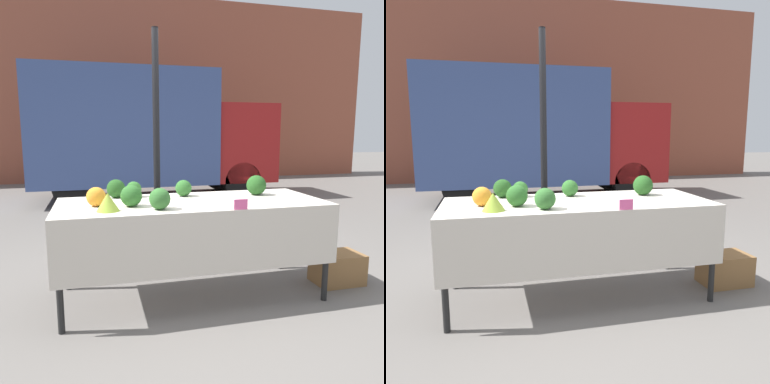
# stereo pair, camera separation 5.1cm
# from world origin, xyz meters

# --- Properties ---
(ground_plane) EXTENTS (40.00, 40.00, 0.00)m
(ground_plane) POSITION_xyz_m (0.00, 0.00, 0.00)
(ground_plane) COLOR slate
(building_facade) EXTENTS (16.00, 0.60, 5.36)m
(building_facade) POSITION_xyz_m (0.00, 8.56, 2.68)
(building_facade) COLOR brown
(building_facade) RESTS_ON ground_plane
(tent_pole) EXTENTS (0.07, 0.07, 2.51)m
(tent_pole) POSITION_xyz_m (-0.17, 0.83, 1.26)
(tent_pole) COLOR black
(tent_pole) RESTS_ON ground_plane
(parked_truck) EXTENTS (5.15, 1.87, 2.73)m
(parked_truck) POSITION_xyz_m (0.32, 5.15, 1.45)
(parked_truck) COLOR #384C84
(parked_truck) RESTS_ON ground_plane
(market_table) EXTENTS (2.31, 0.92, 0.87)m
(market_table) POSITION_xyz_m (0.00, -0.07, 0.77)
(market_table) COLOR beige
(market_table) RESTS_ON ground_plane
(orange_cauliflower) EXTENTS (0.16, 0.16, 0.16)m
(orange_cauliflower) POSITION_xyz_m (-0.81, -0.03, 0.95)
(orange_cauliflower) COLOR orange
(orange_cauliflower) RESTS_ON market_table
(romanesco_head) EXTENTS (0.18, 0.18, 0.14)m
(romanesco_head) POSITION_xyz_m (-0.73, -0.25, 0.94)
(romanesco_head) COLOR #93B238
(romanesco_head) RESTS_ON market_table
(broccoli_head_0) EXTENTS (0.14, 0.14, 0.14)m
(broccoli_head_0) POSITION_xyz_m (-0.47, 0.34, 0.94)
(broccoli_head_0) COLOR #2D6628
(broccoli_head_0) RESTS_ON market_table
(broccoli_head_1) EXTENTS (0.19, 0.19, 0.19)m
(broccoli_head_1) POSITION_xyz_m (0.68, 0.16, 0.96)
(broccoli_head_1) COLOR #23511E
(broccoli_head_1) RESTS_ON market_table
(broccoli_head_2) EXTENTS (0.18, 0.18, 0.18)m
(broccoli_head_2) POSITION_xyz_m (-0.54, -0.11, 0.96)
(broccoli_head_2) COLOR #2D6628
(broccoli_head_2) RESTS_ON market_table
(broccoli_head_3) EXTENTS (0.17, 0.17, 0.17)m
(broccoli_head_3) POSITION_xyz_m (-0.33, -0.28, 0.95)
(broccoli_head_3) COLOR #336B2D
(broccoli_head_3) RESTS_ON market_table
(broccoli_head_4) EXTENTS (0.15, 0.15, 0.15)m
(broccoli_head_4) POSITION_xyz_m (-0.02, 0.26, 0.95)
(broccoli_head_4) COLOR #2D6628
(broccoli_head_4) RESTS_ON market_table
(broccoli_head_5) EXTENTS (0.17, 0.17, 0.17)m
(broccoli_head_5) POSITION_xyz_m (-0.63, 0.33, 0.95)
(broccoli_head_5) COLOR #23511E
(broccoli_head_5) RESTS_ON market_table
(price_sign) EXTENTS (0.11, 0.01, 0.08)m
(price_sign) POSITION_xyz_m (0.28, -0.45, 0.91)
(price_sign) COLOR #F45B9E
(price_sign) RESTS_ON market_table
(produce_crate) EXTENTS (0.45, 0.32, 0.30)m
(produce_crate) POSITION_xyz_m (1.45, -0.09, 0.15)
(produce_crate) COLOR olive
(produce_crate) RESTS_ON ground_plane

